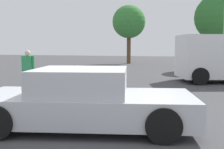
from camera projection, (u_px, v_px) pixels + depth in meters
ground_plane at (94, 130)px, 5.43m from camera, size 80.00×80.00×0.00m
sedan_foreground at (85, 100)px, 5.59m from camera, size 4.64×2.62×1.23m
dog at (117, 91)px, 8.65m from camera, size 0.52×0.47×0.39m
pedestrian at (28, 67)px, 10.21m from camera, size 0.57×0.27×1.53m
tree_back_left at (219, 18)px, 19.05m from camera, size 3.34×3.34×5.36m
tree_back_center at (129, 22)px, 25.70m from camera, size 3.13×3.13×5.55m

